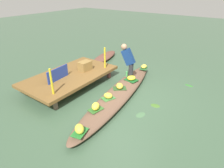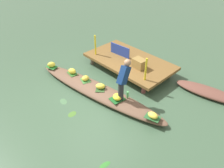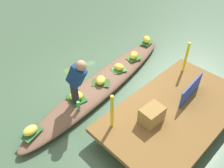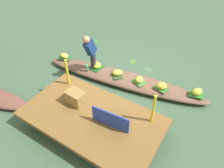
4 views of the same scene
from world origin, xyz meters
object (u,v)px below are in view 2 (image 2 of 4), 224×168
(vendor_person, at_px, (123,78))
(banana_bunch_0, at_px, (117,97))
(vendor_boat, at_px, (97,90))
(moored_boat, at_px, (208,92))
(banana_bunch_3, at_px, (51,65))
(produce_crate, at_px, (139,63))
(banana_bunch_1, at_px, (100,86))
(banana_bunch_4, at_px, (153,115))
(water_bottle, at_px, (128,95))
(market_banner, at_px, (120,50))
(banana_bunch_5, at_px, (72,71))
(banana_bunch_2, at_px, (85,78))

(vendor_person, bearing_deg, banana_bunch_0, -106.32)
(vendor_boat, bearing_deg, moored_boat, 36.71)
(banana_bunch_3, bearing_deg, produce_crate, 40.41)
(banana_bunch_3, distance_m, produce_crate, 3.14)
(vendor_person, bearing_deg, produce_crate, 112.90)
(vendor_boat, xyz_separation_m, banana_bunch_1, (0.13, 0.06, 0.21))
(banana_bunch_4, bearing_deg, water_bottle, 172.01)
(banana_bunch_4, relative_size, produce_crate, 0.65)
(market_banner, bearing_deg, banana_bunch_4, -34.97)
(banana_bunch_1, bearing_deg, banana_bunch_5, -174.49)
(banana_bunch_3, height_order, produce_crate, produce_crate)
(vendor_boat, height_order, water_bottle, water_bottle)
(water_bottle, bearing_deg, vendor_person, -135.21)
(banana_bunch_0, distance_m, banana_bunch_4, 1.20)
(market_banner, bearing_deg, banana_bunch_1, -67.98)
(vendor_boat, bearing_deg, banana_bunch_0, -4.03)
(banana_bunch_5, bearing_deg, banana_bunch_2, 5.89)
(banana_bunch_2, bearing_deg, banana_bunch_0, 2.74)
(produce_crate, bearing_deg, vendor_person, -67.10)
(banana_bunch_1, xyz_separation_m, water_bottle, (0.89, 0.28, 0.01))
(banana_bunch_0, xyz_separation_m, produce_crate, (-0.55, 1.62, 0.24))
(banana_bunch_1, height_order, banana_bunch_5, banana_bunch_5)
(banana_bunch_4, bearing_deg, banana_bunch_0, -173.71)
(moored_boat, xyz_separation_m, banana_bunch_5, (-3.70, -2.58, 0.24))
(vendor_person, distance_m, water_bottle, 0.60)
(banana_bunch_3, bearing_deg, banana_bunch_2, 12.73)
(vendor_boat, xyz_separation_m, produce_crate, (0.31, 1.68, 0.45))
(banana_bunch_3, bearing_deg, water_bottle, 12.59)
(banana_bunch_3, bearing_deg, moored_boat, 31.96)
(water_bottle, bearing_deg, vendor_boat, -161.39)
(moored_boat, distance_m, market_banner, 3.38)
(banana_bunch_4, distance_m, produce_crate, 2.31)
(moored_boat, bearing_deg, banana_bunch_2, -151.36)
(vendor_boat, distance_m, banana_bunch_3, 2.11)
(moored_boat, xyz_separation_m, banana_bunch_2, (-3.05, -2.51, 0.22))
(banana_bunch_5, relative_size, water_bottle, 1.32)
(water_bottle, xyz_separation_m, produce_crate, (-0.70, 1.34, 0.22))
(vendor_boat, bearing_deg, banana_bunch_4, -2.86)
(banana_bunch_4, xyz_separation_m, vendor_person, (-1.14, 0.05, 0.61))
(banana_bunch_0, relative_size, produce_crate, 0.67)
(banana_bunch_3, bearing_deg, market_banner, 59.40)
(moored_boat, bearing_deg, banana_bunch_5, -155.89)
(banana_bunch_1, distance_m, market_banner, 2.02)
(vendor_person, relative_size, market_banner, 1.38)
(banana_bunch_5, xyz_separation_m, vendor_person, (2.11, 0.31, 0.59))
(banana_bunch_0, bearing_deg, banana_bunch_5, -176.27)
(vendor_boat, xyz_separation_m, vendor_person, (0.92, 0.25, 0.81))
(banana_bunch_5, xyz_separation_m, produce_crate, (1.50, 1.75, 0.23))
(banana_bunch_0, relative_size, vendor_person, 0.24)
(vendor_boat, distance_m, water_bottle, 1.10)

